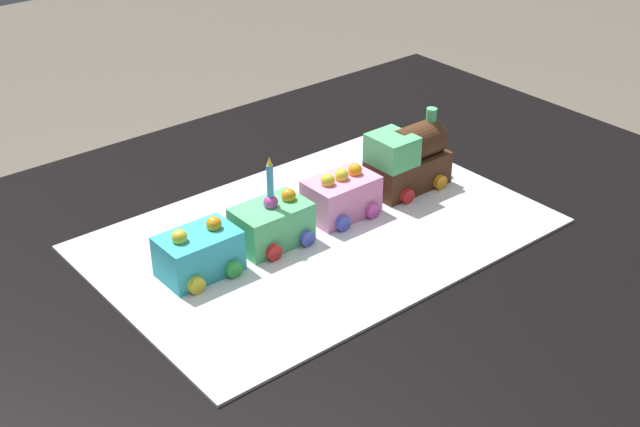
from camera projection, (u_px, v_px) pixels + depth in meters
dining_table at (306, 334)px, 1.16m from camera, size 1.40×1.00×0.74m
cake_board at (320, 234)px, 1.18m from camera, size 0.60×0.40×0.00m
cake_locomotive at (408, 159)px, 1.27m from camera, size 0.14×0.08×0.12m
cake_car_tanker_bubblegum at (341, 196)px, 1.21m from camera, size 0.10×0.08×0.07m
cake_car_flatbed_mint_green at (274, 223)px, 1.15m from camera, size 0.10×0.08×0.07m
cake_car_hopper_turquoise at (199, 253)px, 1.08m from camera, size 0.10×0.08×0.07m
birthday_candle at (269, 178)px, 1.11m from camera, size 0.01×0.01×0.06m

